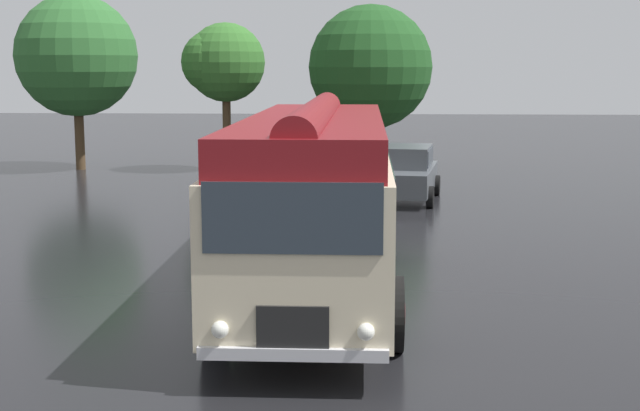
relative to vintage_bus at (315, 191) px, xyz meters
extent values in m
plane|color=black|center=(-0.46, 0.41, -1.89)|extent=(120.00, 120.00, 0.00)
cube|color=beige|center=(0.00, 0.01, -0.29)|extent=(2.52, 10.00, 2.10)
cube|color=maroon|center=(0.00, 0.01, 1.04)|extent=(2.32, 9.80, 0.56)
cylinder|color=maroon|center=(0.00, 0.01, 1.30)|extent=(0.62, 9.50, 0.60)
cube|color=#2D3842|center=(1.26, 0.31, 0.28)|extent=(0.05, 8.00, 0.84)
cube|color=#2D3842|center=(-1.27, 0.31, 0.28)|extent=(0.05, 8.00, 0.84)
cube|color=maroon|center=(1.26, 0.21, -0.26)|extent=(0.05, 8.20, 0.12)
cube|color=maroon|center=(-1.26, 0.21, -0.26)|extent=(0.05, 8.20, 0.12)
cube|color=#2D3842|center=(0.01, -5.00, 0.38)|extent=(2.20, 0.04, 0.88)
cube|color=black|center=(0.01, -5.01, -0.99)|extent=(0.90, 0.06, 0.56)
cube|color=silver|center=(0.01, -5.03, -1.32)|extent=(2.38, 0.10, 0.16)
sphere|color=white|center=(0.91, -5.02, -1.02)|extent=(0.22, 0.22, 0.22)
sphere|color=white|center=(-0.89, -5.02, -1.02)|extent=(0.22, 0.22, 0.22)
cylinder|color=black|center=(1.31, -3.09, -1.34)|extent=(0.28, 1.10, 1.10)
cylinder|color=maroon|center=(1.31, -3.09, -1.34)|extent=(0.32, 0.39, 0.39)
cylinder|color=black|center=(-1.29, -3.09, -1.34)|extent=(0.28, 1.10, 1.10)
cylinder|color=maroon|center=(-1.29, -3.09, -1.34)|extent=(0.32, 0.39, 0.39)
cylinder|color=black|center=(1.29, 2.91, -1.34)|extent=(0.28, 1.10, 1.10)
cylinder|color=maroon|center=(1.29, 2.91, -1.34)|extent=(0.32, 0.39, 0.39)
cylinder|color=black|center=(-1.31, 2.91, -1.34)|extent=(0.28, 1.10, 1.10)
cylinder|color=maroon|center=(-1.31, 2.91, -1.34)|extent=(0.32, 0.39, 0.39)
cube|color=maroon|center=(-0.47, 11.99, -1.22)|extent=(2.01, 4.31, 0.70)
cube|color=maroon|center=(-0.46, 12.14, -0.55)|extent=(1.65, 2.29, 0.64)
cube|color=#2D3842|center=(0.30, 12.09, -0.55)|extent=(0.17, 1.93, 0.50)
cube|color=#2D3842|center=(-1.21, 12.20, -0.55)|extent=(0.17, 1.93, 0.50)
cylinder|color=black|center=(0.31, 10.63, -1.57)|extent=(0.25, 0.65, 0.64)
cylinder|color=black|center=(-1.44, 10.76, -1.57)|extent=(0.25, 0.65, 0.64)
cylinder|color=black|center=(0.51, 13.23, -1.57)|extent=(0.25, 0.65, 0.64)
cylinder|color=black|center=(-1.25, 13.36, -1.57)|extent=(0.25, 0.65, 0.64)
cube|color=#4C5156|center=(2.06, 11.51, -1.22)|extent=(2.30, 4.40, 0.70)
cube|color=#4C5156|center=(2.08, 11.66, -0.55)|extent=(1.80, 2.38, 0.64)
cube|color=#2D3842|center=(2.83, 11.54, -0.55)|extent=(0.31, 1.91, 0.50)
cube|color=#2D3842|center=(1.33, 11.77, -0.55)|extent=(0.31, 1.91, 0.50)
cylinder|color=black|center=(2.74, 10.09, -1.57)|extent=(0.29, 0.66, 0.64)
cylinder|color=black|center=(1.00, 10.35, -1.57)|extent=(0.29, 0.66, 0.64)
cylinder|color=black|center=(3.12, 12.67, -1.57)|extent=(0.29, 0.66, 0.64)
cylinder|color=black|center=(1.38, 12.92, -1.57)|extent=(0.29, 0.66, 0.64)
cylinder|color=#4C3823|center=(-10.46, 19.08, -0.55)|extent=(0.37, 0.37, 2.69)
sphere|color=#2D662D|center=(-10.46, 19.08, 2.57)|extent=(4.74, 4.74, 4.74)
sphere|color=#2D662D|center=(-10.62, 18.72, 2.36)|extent=(2.66, 2.66, 2.66)
cylinder|color=#4C3823|center=(-4.55, 18.84, -0.36)|extent=(0.32, 0.32, 3.07)
sphere|color=#336B28|center=(-4.55, 18.84, 2.31)|extent=(3.04, 3.04, 3.04)
sphere|color=#336B28|center=(-5.03, 18.67, 2.33)|extent=(2.40, 2.40, 2.40)
cylinder|color=#4C3823|center=(1.00, 18.53, -0.76)|extent=(0.26, 0.26, 2.27)
sphere|color=#1E4C1E|center=(1.00, 18.53, 2.13)|extent=(4.68, 4.68, 4.68)
sphere|color=#1E4C1E|center=(1.56, 18.57, 2.27)|extent=(2.62, 2.62, 2.62)
camera|label=1|loc=(0.91, -15.55, 2.20)|focal=50.00mm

